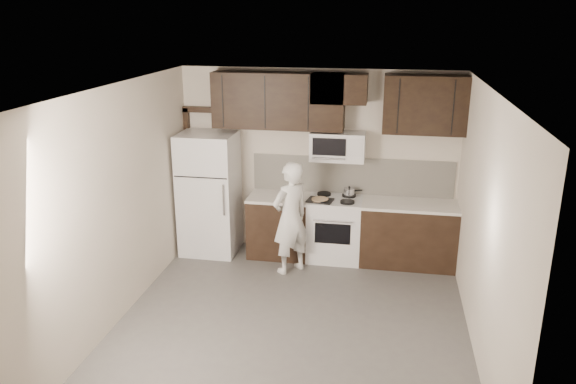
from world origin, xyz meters
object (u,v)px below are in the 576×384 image
(stove, at_px, (335,228))
(person, at_px, (290,218))
(refrigerator, at_px, (209,194))
(microwave, at_px, (338,146))

(stove, relative_size, person, 0.60)
(refrigerator, distance_m, person, 1.39)
(stove, height_order, refrigerator, refrigerator)
(stove, bearing_deg, refrigerator, -178.49)
(stove, distance_m, microwave, 1.20)
(stove, xyz_separation_m, refrigerator, (-1.85, -0.05, 0.44))
(microwave, xyz_separation_m, person, (-0.56, -0.66, -0.87))
(refrigerator, relative_size, person, 1.15)
(microwave, height_order, refrigerator, microwave)
(stove, relative_size, microwave, 1.24)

